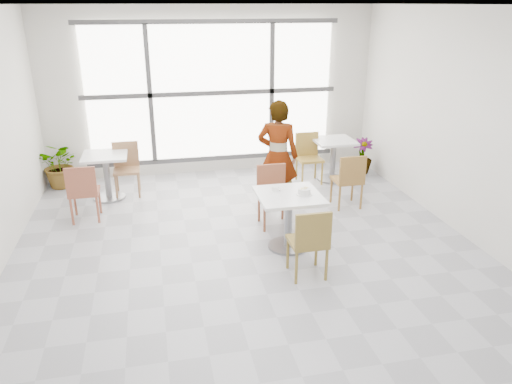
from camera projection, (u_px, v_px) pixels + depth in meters
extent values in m
plane|color=#9E9EA5|center=(251.00, 257.00, 6.21)|extent=(7.00, 7.00, 0.00)
plane|color=white|center=(250.00, 5.00, 5.13)|extent=(7.00, 7.00, 0.00)
plane|color=silver|center=(212.00, 92.00, 8.86)|extent=(6.00, 0.00, 6.00)
plane|color=silver|center=(389.00, 323.00, 2.48)|extent=(6.00, 0.00, 6.00)
plane|color=silver|center=(479.00, 130.00, 6.26)|extent=(0.00, 7.00, 7.00)
cube|color=white|center=(212.00, 93.00, 8.80)|extent=(4.40, 0.04, 2.40)
cube|color=#3F3F42|center=(212.00, 93.00, 8.78)|extent=(4.60, 0.05, 0.08)
cube|color=#3F3F42|center=(150.00, 95.00, 8.56)|extent=(0.08, 0.05, 2.40)
cube|color=#3F3F42|center=(272.00, 91.00, 8.99)|extent=(0.08, 0.05, 2.40)
cube|color=#3F3F42|center=(214.00, 158.00, 9.22)|extent=(4.60, 0.05, 0.08)
cube|color=#3F3F42|center=(210.00, 21.00, 8.33)|extent=(4.60, 0.05, 0.08)
cube|color=white|center=(289.00, 196.00, 6.20)|extent=(0.80, 0.80, 0.04)
cylinder|color=gray|center=(288.00, 223.00, 6.34)|extent=(0.10, 0.10, 0.71)
cylinder|color=gray|center=(288.00, 246.00, 6.46)|extent=(0.52, 0.52, 0.03)
cube|color=olive|center=(307.00, 242.00, 5.67)|extent=(0.42, 0.42, 0.04)
cube|color=olive|center=(313.00, 231.00, 5.41)|extent=(0.42, 0.04, 0.42)
cylinder|color=olive|center=(316.00, 250.00, 5.95)|extent=(0.04, 0.04, 0.41)
cylinder|color=olive|center=(326.00, 265.00, 5.62)|extent=(0.04, 0.04, 0.41)
cylinder|color=olive|center=(288.00, 253.00, 5.88)|extent=(0.04, 0.04, 0.41)
cylinder|color=olive|center=(296.00, 268.00, 5.55)|extent=(0.04, 0.04, 0.41)
cube|color=brown|center=(274.00, 198.00, 6.94)|extent=(0.42, 0.42, 0.04)
cube|color=brown|center=(271.00, 178.00, 7.03)|extent=(0.42, 0.04, 0.42)
cylinder|color=brown|center=(265.00, 218.00, 6.82)|extent=(0.04, 0.04, 0.41)
cylinder|color=brown|center=(259.00, 208.00, 7.15)|extent=(0.04, 0.04, 0.41)
cylinder|color=brown|center=(289.00, 216.00, 6.89)|extent=(0.04, 0.04, 0.41)
cylinder|color=brown|center=(283.00, 206.00, 7.22)|extent=(0.04, 0.04, 0.41)
cylinder|color=silver|center=(304.00, 194.00, 6.19)|extent=(0.21, 0.21, 0.01)
cylinder|color=silver|center=(304.00, 191.00, 6.17)|extent=(0.16, 0.16, 0.07)
torus|color=silver|center=(304.00, 189.00, 6.16)|extent=(0.16, 0.16, 0.01)
cylinder|color=tan|center=(304.00, 191.00, 6.17)|extent=(0.14, 0.14, 0.05)
cylinder|color=#F8F2A0|center=(301.00, 189.00, 6.14)|extent=(0.03, 0.03, 0.02)
cylinder|color=beige|center=(307.00, 188.00, 6.18)|extent=(0.03, 0.03, 0.02)
cylinder|color=#F5E09E|center=(302.00, 188.00, 6.16)|extent=(0.03, 0.03, 0.02)
cylinder|color=beige|center=(305.00, 187.00, 6.19)|extent=(0.03, 0.03, 0.01)
cylinder|color=#ECE598|center=(304.00, 189.00, 6.17)|extent=(0.03, 0.03, 0.02)
cylinder|color=#F6DE9F|center=(306.00, 188.00, 6.16)|extent=(0.03, 0.03, 0.02)
cylinder|color=#EFE79A|center=(305.00, 188.00, 6.18)|extent=(0.03, 0.03, 0.02)
cylinder|color=beige|center=(304.00, 189.00, 6.16)|extent=(0.03, 0.03, 0.02)
cylinder|color=beige|center=(304.00, 188.00, 6.20)|extent=(0.03, 0.03, 0.01)
cylinder|color=beige|center=(305.00, 189.00, 6.14)|extent=(0.03, 0.03, 0.01)
cylinder|color=white|center=(275.00, 191.00, 6.29)|extent=(0.13, 0.13, 0.01)
cylinder|color=white|center=(275.00, 189.00, 6.27)|extent=(0.08, 0.08, 0.06)
torus|color=white|center=(278.00, 188.00, 6.28)|extent=(0.05, 0.01, 0.05)
cylinder|color=black|center=(275.00, 187.00, 6.27)|extent=(0.07, 0.07, 0.00)
cube|color=silver|center=(279.00, 191.00, 6.28)|extent=(0.09, 0.05, 0.00)
sphere|color=silver|center=(281.00, 190.00, 6.30)|extent=(0.02, 0.02, 0.02)
imported|color=black|center=(278.00, 156.00, 7.39)|extent=(0.73, 0.62, 1.71)
cube|color=white|center=(105.00, 156.00, 7.82)|extent=(0.70, 0.70, 0.04)
cylinder|color=gray|center=(107.00, 178.00, 7.96)|extent=(0.10, 0.10, 0.71)
cylinder|color=gray|center=(110.00, 197.00, 8.08)|extent=(0.52, 0.52, 0.03)
cube|color=silver|center=(334.00, 141.00, 8.66)|extent=(0.70, 0.70, 0.04)
cylinder|color=slate|center=(333.00, 161.00, 8.79)|extent=(0.10, 0.10, 0.71)
cylinder|color=slate|center=(332.00, 179.00, 8.92)|extent=(0.52, 0.52, 0.03)
cube|color=#985039|center=(84.00, 192.00, 7.15)|extent=(0.42, 0.42, 0.04)
cube|color=#985039|center=(81.00, 182.00, 6.89)|extent=(0.42, 0.04, 0.42)
cylinder|color=#985039|center=(100.00, 201.00, 7.43)|extent=(0.04, 0.04, 0.41)
cylinder|color=#985039|center=(98.00, 210.00, 7.10)|extent=(0.04, 0.04, 0.41)
cylinder|color=#985039|center=(75.00, 203.00, 7.36)|extent=(0.04, 0.04, 0.41)
cylinder|color=#985039|center=(72.00, 212.00, 7.03)|extent=(0.04, 0.04, 0.41)
cube|color=#986D48|center=(127.00, 170.00, 8.07)|extent=(0.42, 0.42, 0.04)
cube|color=#986D48|center=(126.00, 154.00, 8.16)|extent=(0.42, 0.04, 0.42)
cylinder|color=#986D48|center=(116.00, 188.00, 7.95)|extent=(0.04, 0.04, 0.41)
cylinder|color=#986D48|center=(117.00, 180.00, 8.28)|extent=(0.04, 0.04, 0.41)
cylinder|color=#986D48|center=(139.00, 186.00, 8.02)|extent=(0.04, 0.04, 0.41)
cylinder|color=#986D48|center=(139.00, 179.00, 8.35)|extent=(0.04, 0.04, 0.41)
cube|color=olive|center=(347.00, 180.00, 7.63)|extent=(0.42, 0.42, 0.04)
cube|color=olive|center=(353.00, 170.00, 7.37)|extent=(0.42, 0.04, 0.42)
cylinder|color=olive|center=(352.00, 189.00, 7.91)|extent=(0.04, 0.04, 0.41)
cylinder|color=olive|center=(361.00, 197.00, 7.58)|extent=(0.04, 0.04, 0.41)
cylinder|color=olive|center=(331.00, 190.00, 7.84)|extent=(0.04, 0.04, 0.41)
cylinder|color=olive|center=(339.00, 199.00, 7.51)|extent=(0.04, 0.04, 0.41)
cube|color=#A38135|center=(310.00, 159.00, 8.65)|extent=(0.42, 0.42, 0.04)
cube|color=#A38135|center=(307.00, 144.00, 8.74)|extent=(0.42, 0.04, 0.42)
cylinder|color=#A38135|center=(302.00, 175.00, 8.53)|extent=(0.04, 0.04, 0.41)
cylinder|color=#A38135|center=(296.00, 169.00, 8.86)|extent=(0.04, 0.04, 0.41)
cylinder|color=#A38135|center=(322.00, 174.00, 8.60)|extent=(0.04, 0.04, 0.41)
cylinder|color=#A38135|center=(315.00, 167.00, 8.93)|extent=(0.04, 0.04, 0.41)
imported|color=#468B43|center=(61.00, 164.00, 8.43)|extent=(0.91, 0.85, 0.82)
imported|color=#41733F|center=(362.00, 156.00, 9.15)|extent=(0.47, 0.47, 0.67)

